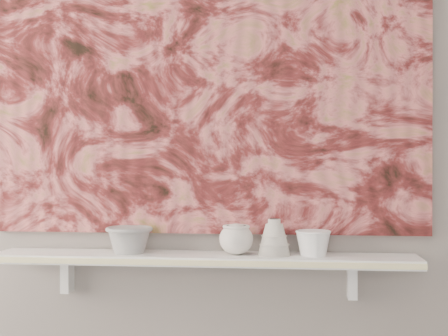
# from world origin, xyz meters

# --- Properties ---
(wall_back) EXTENTS (3.60, 0.00, 3.60)m
(wall_back) POSITION_xyz_m (0.00, 1.60, 1.35)
(wall_back) COLOR gray
(wall_back) RESTS_ON floor
(shelf) EXTENTS (1.40, 0.18, 0.03)m
(shelf) POSITION_xyz_m (0.00, 1.51, 0.92)
(shelf) COLOR white
(shelf) RESTS_ON wall_back
(shelf_stripe) EXTENTS (1.40, 0.01, 0.02)m
(shelf_stripe) POSITION_xyz_m (0.00, 1.41, 0.92)
(shelf_stripe) COLOR #F3E9A2
(shelf_stripe) RESTS_ON shelf
(bracket_left) EXTENTS (0.03, 0.06, 0.12)m
(bracket_left) POSITION_xyz_m (-0.49, 1.57, 0.84)
(bracket_left) COLOR white
(bracket_left) RESTS_ON wall_back
(bracket_right) EXTENTS (0.03, 0.06, 0.12)m
(bracket_right) POSITION_xyz_m (0.49, 1.57, 0.84)
(bracket_right) COLOR white
(bracket_right) RESTS_ON wall_back
(painting) EXTENTS (1.50, 0.02, 1.10)m
(painting) POSITION_xyz_m (0.00, 1.59, 1.54)
(painting) COLOR maroon
(painting) RESTS_ON wall_back
(house_motif) EXTENTS (0.09, 0.00, 0.08)m
(house_motif) POSITION_xyz_m (0.45, 1.57, 1.23)
(house_motif) COLOR black
(house_motif) RESTS_ON painting
(bowl_grey) EXTENTS (0.21, 0.21, 0.09)m
(bowl_grey) POSITION_xyz_m (-0.25, 1.51, 0.98)
(bowl_grey) COLOR gray
(bowl_grey) RESTS_ON shelf
(cup_cream) EXTENTS (0.11, 0.11, 0.10)m
(cup_cream) POSITION_xyz_m (0.11, 1.51, 0.98)
(cup_cream) COLOR beige
(cup_cream) RESTS_ON shelf
(bell_vessel) EXTENTS (0.12, 0.12, 0.12)m
(bell_vessel) POSITION_xyz_m (0.23, 1.51, 0.99)
(bell_vessel) COLOR beige
(bell_vessel) RESTS_ON shelf
(bowl_white) EXTENTS (0.12, 0.12, 0.08)m
(bowl_white) POSITION_xyz_m (0.36, 1.51, 0.97)
(bowl_white) COLOR white
(bowl_white) RESTS_ON shelf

